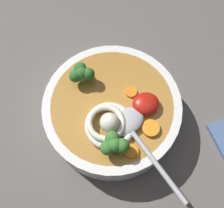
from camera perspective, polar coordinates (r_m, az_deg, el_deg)
table_slab at (r=54.19cm, az=2.31°, el=-0.66°), size 92.15×92.15×3.67cm
soup_bowl at (r=48.19cm, az=0.00°, el=-1.49°), size 23.67×23.67×6.59cm
noodle_pile at (r=42.79cm, az=-0.72°, el=-4.29°), size 8.94×8.76×3.59cm
soup_spoon at (r=43.02cm, az=4.24°, el=-5.15°), size 8.18×17.45×1.60cm
chili_sauce_dollop at (r=44.52cm, az=7.17°, el=0.07°), size 4.49×4.04×2.02cm
broccoli_floret_beside_chili at (r=40.72cm, az=0.48°, el=-8.53°), size 4.45×3.83×3.52cm
broccoli_floret_left at (r=45.71cm, az=-6.47°, el=6.50°), size 4.31×3.71×3.41cm
carrot_slice_beside_noodles at (r=42.53cm, az=4.05°, el=-9.92°), size 2.28×2.28×0.61cm
carrot_slice_extra_a at (r=46.03cm, az=4.04°, el=2.58°), size 2.04×2.04×0.47cm
carrot_slice_extra_b at (r=43.82cm, az=8.18°, el=-5.10°), size 2.86×2.86×0.70cm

